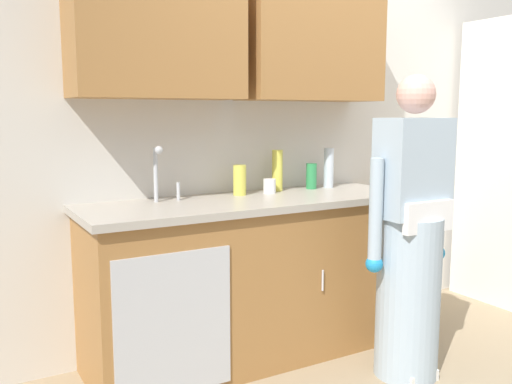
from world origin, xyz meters
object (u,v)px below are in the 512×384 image
at_px(bottle_soap, 277,171).
at_px(bottle_dish_liquid, 240,180).
at_px(sink, 173,208).
at_px(person_at_sink, 410,251).
at_px(bottle_water_short, 311,176).
at_px(cup_by_sink, 270,186).
at_px(bottle_water_tall, 329,168).

distance_m(bottle_soap, bottle_dish_liquid, 0.30).
relative_size(sink, person_at_sink, 0.31).
bearing_deg(bottle_dish_liquid, bottle_water_short, 1.75).
xyz_separation_m(bottle_dish_liquid, cup_by_sink, (0.19, -0.02, -0.05)).
bearing_deg(bottle_soap, bottle_water_tall, -4.56).
relative_size(person_at_sink, cup_by_sink, 18.50).
bearing_deg(sink, bottle_water_tall, 7.76).
distance_m(person_at_sink, bottle_water_short, 0.87).
bearing_deg(person_at_sink, sink, 149.41).
xyz_separation_m(person_at_sink, cup_by_sink, (-0.41, 0.77, 0.29)).
xyz_separation_m(sink, cup_by_sink, (0.68, 0.12, 0.06)).
relative_size(bottle_water_tall, bottle_water_short, 1.58).
distance_m(bottle_water_tall, cup_by_sink, 0.48).
xyz_separation_m(person_at_sink, bottle_water_tall, (0.06, 0.80, 0.38)).
distance_m(bottle_dish_liquid, cup_by_sink, 0.20).
bearing_deg(sink, bottle_water_short, 8.94).
xyz_separation_m(person_at_sink, bottle_dish_liquid, (-0.61, 0.79, 0.34)).
height_order(bottle_water_tall, bottle_soap, bottle_water_tall).
bearing_deg(bottle_water_tall, bottle_dish_liquid, -178.86).
height_order(bottle_soap, cup_by_sink, bottle_soap).
xyz_separation_m(sink, bottle_water_tall, (1.15, 0.16, 0.14)).
distance_m(bottle_soap, bottle_water_short, 0.25).
bearing_deg(bottle_dish_liquid, bottle_water_tall, 1.14).
bearing_deg(bottle_water_tall, sink, -172.24).
relative_size(sink, bottle_water_tall, 1.93).
bearing_deg(bottle_water_tall, person_at_sink, -94.17).
distance_m(bottle_soap, cup_by_sink, 0.14).
distance_m(person_at_sink, bottle_soap, 0.97).
relative_size(bottle_soap, bottle_water_short, 1.56).
xyz_separation_m(bottle_soap, bottle_dish_liquid, (-0.29, -0.04, -0.04)).
height_order(bottle_water_short, cup_by_sink, bottle_water_short).
distance_m(sink, person_at_sink, 1.29).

